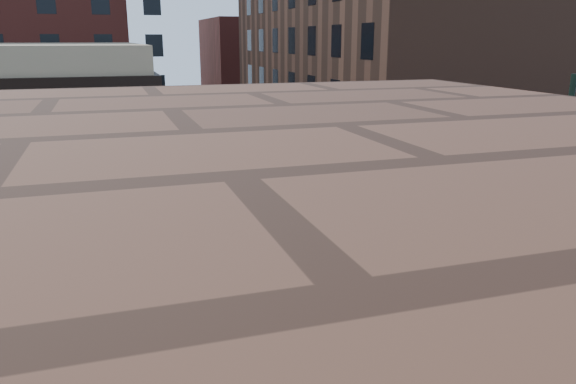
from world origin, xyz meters
TOP-DOWN VIEW (x-y plane):
  - ground at (0.00, 0.00)m, footprint 140.00×140.00m
  - sidewalk_ne at (23.00, 32.75)m, footprint 34.00×54.50m
  - commercial_row_ne at (13.00, 22.50)m, footprint 14.00×34.00m
  - filler_nw at (-16.00, 62.00)m, footprint 20.00×18.00m
  - filler_ne at (14.00, 58.00)m, footprint 16.00×16.00m
  - signal_pole_se at (6.04, -5.52)m, footprint 5.40×5.27m
  - signal_pole_nw at (-5.85, 5.34)m, footprint 3.58×3.67m
  - signal_pole_ne at (5.84, 5.35)m, footprint 3.67×3.58m
  - tree_ne_near at (7.50, 26.00)m, footprint 3.00×3.00m
  - tree_ne_far at (7.50, 34.00)m, footprint 3.00×3.00m
  - police_car at (1.81, 3.19)m, footprint 4.38×4.75m
  - pickup at (-3.37, 6.00)m, footprint 5.58×3.44m
  - parked_car_wnear at (-4.17, 19.99)m, footprint 1.66×3.97m
  - parked_car_wfar at (-2.50, 29.35)m, footprint 1.46×3.98m
  - parked_car_wdeep at (-5.50, 45.74)m, footprint 2.45×5.34m
  - parked_car_enear at (2.50, 26.81)m, footprint 1.98×4.46m
  - parked_car_efar at (5.50, 38.23)m, footprint 2.10×4.72m
  - pedestrian_a at (-9.20, 6.00)m, footprint 0.66×0.45m
  - pedestrian_b at (-10.77, 8.48)m, footprint 0.82×0.66m
  - pedestrian_c at (-10.25, 6.00)m, footprint 1.14×0.66m
  - barrel_road at (4.37, 6.00)m, footprint 0.71×0.71m
  - barrel_bank at (-5.28, 6.24)m, footprint 0.60×0.60m
  - barricade_se_a at (6.77, -6.17)m, footprint 0.77×1.19m
  - barricade_nw_a at (-9.36, 5.70)m, footprint 1.36×0.77m
  - barricade_nw_b at (-8.50, 7.98)m, footprint 1.14×0.69m

SIDE VIEW (x-z plane):
  - ground at x=0.00m, z-range 0.00..0.00m
  - sidewalk_ne at x=23.00m, z-range 0.00..0.15m
  - barrel_bank at x=-5.28m, z-range 0.00..0.96m
  - barrel_road at x=4.37m, z-range 0.00..1.03m
  - barricade_nw_b at x=-8.50m, z-range 0.15..0.96m
  - barricade_se_a at x=6.77m, z-range 0.15..0.98m
  - barricade_nw_a at x=-9.36m, z-range 0.15..1.13m
  - parked_car_wfar at x=-2.50m, z-range 0.00..1.30m
  - police_car at x=1.81m, z-range 0.00..1.34m
  - parked_car_wnear at x=-4.17m, z-range 0.00..1.34m
  - parked_car_enear at x=2.50m, z-range 0.00..1.42m
  - pickup at x=-3.37m, z-range 0.00..1.44m
  - parked_car_wdeep at x=-5.50m, z-range 0.00..1.51m
  - parked_car_efar at x=5.50m, z-range 0.00..1.58m
  - pedestrian_b at x=-10.77m, z-range 0.15..1.77m
  - pedestrian_a at x=-9.20m, z-range 0.15..1.95m
  - pedestrian_c at x=-10.25m, z-range 0.15..1.97m
  - tree_ne_near at x=7.50m, z-range 1.06..5.91m
  - tree_ne_far at x=7.50m, z-range 1.06..5.91m
  - signal_pole_nw at x=-5.85m, z-range 0.34..8.34m
  - signal_pole_ne at x=5.84m, z-range 0.34..8.34m
  - signal_pole_se at x=6.04m, z-range 0.61..8.61m
  - filler_ne at x=14.00m, z-range 0.00..12.00m
  - commercial_row_ne at x=13.00m, z-range 0.00..14.00m
  - filler_nw at x=-16.00m, z-range 0.00..16.00m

